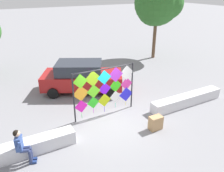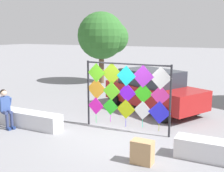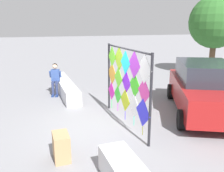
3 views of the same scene
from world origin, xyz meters
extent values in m
plane|color=gray|center=(0.00, 0.00, 0.00)|extent=(120.00, 120.00, 0.00)
cube|color=silver|center=(-4.25, -0.49, 0.28)|extent=(4.40, 0.59, 0.56)
cylinder|color=#232328|center=(-1.54, 0.72, 1.21)|extent=(0.07, 0.07, 2.41)
cylinder|color=#232328|center=(1.54, 0.73, 1.21)|extent=(0.07, 0.07, 2.41)
cylinder|color=#232328|center=(0.00, 0.72, 2.36)|extent=(3.08, 0.07, 0.06)
cube|color=#F31DBB|center=(-1.22, 0.70, 0.75)|extent=(0.65, 0.01, 0.65)
cylinder|color=#16E54D|center=(-1.22, 0.71, 0.27)|extent=(0.02, 0.02, 0.33)
cube|color=#2FD826|center=(-0.62, 0.70, 0.80)|extent=(0.62, 0.01, 0.62)
cylinder|color=#DB16E5|center=(-0.62, 0.71, 0.35)|extent=(0.02, 0.02, 0.27)
cube|color=#BED313|center=(-0.02, 0.71, 0.77)|extent=(0.71, 0.01, 0.71)
cylinder|color=#2C16E5|center=(-0.02, 0.72, 0.27)|extent=(0.02, 0.02, 0.29)
cube|color=white|center=(0.59, 0.73, 0.80)|extent=(0.66, 0.01, 0.66)
cylinder|color=#16E5AE|center=(0.59, 0.74, 0.33)|extent=(0.02, 0.02, 0.28)
cube|color=#2B28F5|center=(1.19, 0.71, 0.80)|extent=(0.79, 0.01, 0.79)
cylinder|color=yellow|center=(1.19, 0.72, 0.28)|extent=(0.02, 0.02, 0.25)
cube|color=#F8A226|center=(-1.20, 0.71, 1.39)|extent=(0.78, 0.01, 0.78)
cube|color=#6AE524|center=(-0.57, 0.70, 1.37)|extent=(0.68, 0.01, 0.68)
cylinder|color=#9A16E5|center=(-0.57, 0.71, 0.93)|extent=(0.02, 0.02, 0.20)
cube|color=#7D17F7|center=(0.01, 0.73, 1.35)|extent=(0.66, 0.01, 0.66)
cylinder|color=#88E516|center=(0.01, 0.74, 0.89)|extent=(0.02, 0.02, 0.26)
cube|color=#35CE1A|center=(0.60, 0.73, 1.39)|extent=(0.69, 0.01, 0.69)
cylinder|color=#C616E5|center=(0.60, 0.74, 0.95)|extent=(0.02, 0.02, 0.21)
cube|color=#E1349C|center=(1.20, 0.71, 1.38)|extent=(0.68, 0.01, 0.68)
cube|color=#72F525|center=(-1.19, 0.71, 1.99)|extent=(0.70, 0.01, 0.70)
cylinder|color=#9916E5|center=(-1.19, 0.72, 1.51)|extent=(0.02, 0.02, 0.27)
cube|color=#A4DA20|center=(-0.58, 0.72, 2.00)|extent=(0.79, 0.01, 0.79)
cube|color=#1CECEF|center=(-0.02, 0.70, 1.95)|extent=(0.72, 0.01, 0.72)
cube|color=#B133D6|center=(0.59, 0.71, 1.98)|extent=(0.77, 0.01, 0.77)
cube|color=white|center=(1.19, 0.71, 1.97)|extent=(0.76, 0.01, 0.76)
cylinder|color=#25E516|center=(1.19, 0.72, 1.45)|extent=(0.02, 0.02, 0.26)
cylinder|color=navy|center=(-3.84, -1.08, 0.28)|extent=(0.11, 0.11, 0.56)
cylinder|color=navy|center=(-3.99, -1.04, 0.59)|extent=(0.33, 0.22, 0.13)
cube|color=navy|center=(-3.79, -1.10, 0.04)|extent=(0.26, 0.17, 0.09)
cylinder|color=navy|center=(-3.79, -0.92, 0.28)|extent=(0.11, 0.11, 0.56)
cylinder|color=navy|center=(-3.94, -0.87, 0.59)|extent=(0.33, 0.22, 0.13)
cube|color=navy|center=(-3.73, -0.94, 0.04)|extent=(0.26, 0.17, 0.09)
cube|color=#334C8C|center=(-4.11, -0.91, 0.88)|extent=(0.30, 0.40, 0.52)
sphere|color=#DBB293|center=(-4.11, -0.91, 1.28)|extent=(0.22, 0.22, 0.22)
sphere|color=black|center=(-4.13, -0.90, 1.30)|extent=(0.22, 0.22, 0.22)
cylinder|color=#334C8C|center=(-4.03, -0.70, 0.93)|extent=(0.19, 0.13, 0.31)
cube|color=maroon|center=(0.03, 3.74, 0.72)|extent=(5.00, 3.88, 0.82)
cube|color=#282D38|center=(-0.12, 3.82, 1.46)|extent=(3.09, 2.73, 0.66)
cylinder|color=black|center=(1.87, 3.89, 0.31)|extent=(0.66, 0.50, 0.61)
cylinder|color=black|center=(0.96, 2.14, 0.31)|extent=(0.66, 0.50, 0.61)
cylinder|color=black|center=(-0.91, 5.34, 0.31)|extent=(0.66, 0.50, 0.61)
cylinder|color=black|center=(-1.82, 3.59, 0.31)|extent=(0.66, 0.50, 0.61)
cube|color=tan|center=(1.39, -1.48, 0.32)|extent=(0.58, 0.36, 0.63)
cylinder|color=brown|center=(-5.32, 8.84, 1.14)|extent=(0.35, 0.35, 2.27)
sphere|color=#2D6628|center=(-5.32, 8.84, 3.22)|extent=(3.17, 3.17, 3.17)
sphere|color=#2D6628|center=(-4.63, 9.21, 3.09)|extent=(2.14, 2.14, 2.14)
camera|label=1|loc=(-4.20, -7.87, 5.84)|focal=35.88mm
camera|label=2|loc=(3.71, -8.09, 3.40)|focal=45.15mm
camera|label=3|loc=(6.46, -2.07, 3.04)|focal=38.13mm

